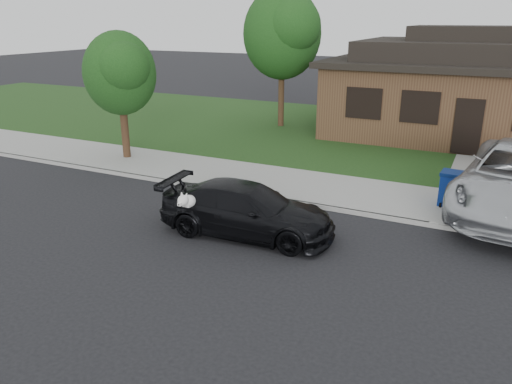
% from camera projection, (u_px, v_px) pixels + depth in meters
% --- Properties ---
extents(ground, '(120.00, 120.00, 0.00)m').
position_uv_depth(ground, '(238.00, 253.00, 11.48)').
color(ground, black).
rests_on(ground, ground).
extents(sidewalk, '(60.00, 3.00, 0.12)m').
position_uv_depth(sidewalk, '(312.00, 187.00, 15.71)').
color(sidewalk, gray).
rests_on(sidewalk, ground).
extents(curb, '(60.00, 0.12, 0.12)m').
position_uv_depth(curb, '(294.00, 202.00, 14.43)').
color(curb, gray).
rests_on(curb, ground).
extents(lawn, '(60.00, 13.00, 0.13)m').
position_uv_depth(lawn, '(372.00, 136.00, 22.50)').
color(lawn, '#193814').
rests_on(lawn, ground).
extents(sedan, '(4.49, 2.25, 1.27)m').
position_uv_depth(sedan, '(247.00, 210.00, 12.29)').
color(sedan, black).
rests_on(sedan, ground).
extents(recycling_bin, '(0.64, 0.66, 0.99)m').
position_uv_depth(recycling_bin, '(451.00, 189.00, 13.86)').
color(recycling_bin, navy).
rests_on(recycling_bin, sidewalk).
extents(house, '(12.60, 8.60, 4.65)m').
position_uv_depth(house, '(477.00, 89.00, 21.86)').
color(house, '#422B1C').
rests_on(house, ground).
extents(tree_0, '(3.78, 3.60, 6.34)m').
position_uv_depth(tree_0, '(284.00, 32.00, 22.71)').
color(tree_0, '#332114').
rests_on(tree_0, ground).
extents(tree_2, '(2.73, 2.60, 4.59)m').
position_uv_depth(tree_2, '(121.00, 72.00, 17.78)').
color(tree_2, '#332114').
rests_on(tree_2, ground).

